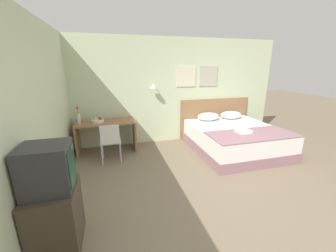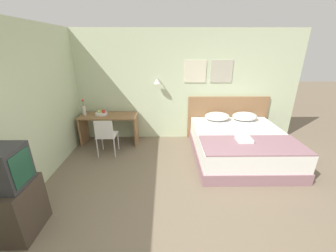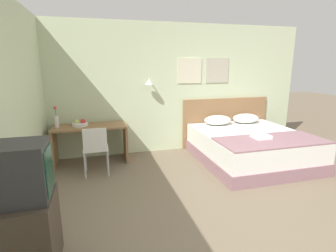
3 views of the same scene
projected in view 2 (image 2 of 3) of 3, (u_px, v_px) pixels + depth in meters
ground_plane at (193, 229)px, 2.73m from camera, size 24.00×24.00×0.00m
wall_back at (180, 87)px, 5.05m from camera, size 5.81×0.31×2.65m
bed at (239, 145)px, 4.40m from camera, size 1.90×2.05×0.57m
headboard at (227, 118)px, 5.29m from camera, size 2.02×0.06×1.09m
pillow_left at (217, 116)px, 4.97m from camera, size 0.59×0.43×0.20m
pillow_right at (245, 116)px, 4.97m from camera, size 0.59×0.43×0.20m
throw_blanket at (253, 145)px, 3.74m from camera, size 1.85×0.82×0.02m
folded_towel_near_foot at (244, 139)px, 3.85m from camera, size 0.28×0.26×0.06m
desk at (109, 123)px, 4.99m from camera, size 1.33×0.57×0.72m
desk_chair at (106, 134)px, 4.39m from camera, size 0.41×0.41×0.84m
fruit_bowl at (101, 113)px, 4.92m from camera, size 0.28×0.28×0.13m
flower_vase at (84, 109)px, 4.86m from camera, size 0.08×0.08×0.39m
tv_stand at (16, 209)px, 2.58m from camera, size 0.48×0.58×0.71m
television at (2, 168)px, 2.36m from camera, size 0.47×0.42×0.50m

